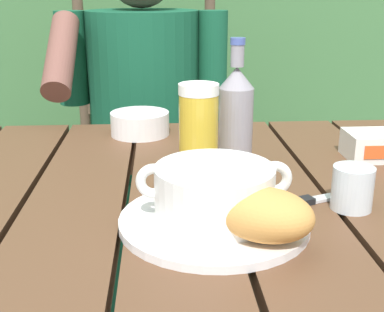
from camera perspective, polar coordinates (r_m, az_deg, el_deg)
dining_table at (r=0.90m, az=-1.76°, el=-9.01°), size 1.43×0.85×0.77m
chair_near_diner at (r=1.77m, az=-4.93°, el=-0.96°), size 0.48×0.45×1.06m
person_eating at (r=1.51m, az=-5.40°, el=4.27°), size 0.48×0.47×1.23m
serving_plate at (r=0.73m, az=2.44°, el=-7.20°), size 0.27×0.27×0.01m
soup_bowl at (r=0.71m, az=2.49°, el=-3.91°), size 0.22×0.17×0.08m
bread_roll at (r=0.66m, az=8.10°, el=-6.44°), size 0.15×0.14×0.07m
beer_glass at (r=0.90m, az=0.73°, el=2.86°), size 0.07×0.07×0.16m
beer_bottle at (r=0.95m, az=4.88°, el=4.58°), size 0.06×0.06×0.24m
water_glass_small at (r=0.81m, az=17.35°, el=-3.39°), size 0.06×0.06×0.07m
butter_tub at (r=1.07m, az=19.75°, el=1.14°), size 0.12×0.09×0.05m
table_knife at (r=0.82m, az=12.97°, el=-4.79°), size 0.16×0.07×0.01m
diner_bowl at (r=1.17m, az=-5.79°, el=3.61°), size 0.13×0.13×0.05m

